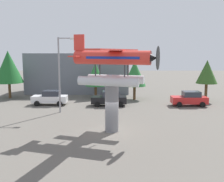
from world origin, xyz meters
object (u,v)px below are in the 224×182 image
at_px(car_near_white, 50,98).
at_px(streetlight_primary, 61,69).
at_px(storefront_building, 79,73).
at_px(tree_far_east, 207,72).
at_px(car_far_red, 190,99).
at_px(tree_center_back, 135,74).
at_px(tree_west, 8,67).
at_px(car_mid_black, 109,98).
at_px(tree_east, 96,75).
at_px(floatplane_monument, 113,64).
at_px(display_pedestal, 112,108).

relative_size(car_near_white, streetlight_primary, 0.53).
bearing_deg(storefront_building, tree_far_east, -25.49).
relative_size(car_far_red, tree_center_back, 0.80).
relative_size(tree_west, tree_far_east, 1.22).
distance_m(car_mid_black, streetlight_primary, 7.26).
height_order(storefront_building, tree_east, storefront_building).
xyz_separation_m(car_far_red, tree_east, (-11.62, 5.44, 2.41)).
xyz_separation_m(streetlight_primary, tree_far_east, (17.61, 6.62, -0.78)).
bearing_deg(car_far_red, car_near_white, -1.88).
xyz_separation_m(floatplane_monument, tree_east, (-2.49, 16.02, -2.25)).
relative_size(car_mid_black, tree_center_back, 0.80).
distance_m(floatplane_monument, tree_east, 16.36).
bearing_deg(streetlight_primary, car_mid_black, 36.02).
bearing_deg(tree_east, display_pedestal, -81.59).
distance_m(car_mid_black, tree_far_east, 13.25).
distance_m(streetlight_primary, tree_west, 12.70).
bearing_deg(storefront_building, car_mid_black, -65.86).
relative_size(tree_west, tree_east, 1.34).
height_order(display_pedestal, storefront_building, storefront_building).
bearing_deg(tree_far_east, tree_east, 170.61).
distance_m(streetlight_primary, tree_east, 9.62).
relative_size(car_near_white, car_far_red, 1.00).
height_order(car_mid_black, tree_west, tree_west).
xyz_separation_m(floatplane_monument, streetlight_primary, (-5.53, 6.99, -0.93)).
bearing_deg(floatplane_monument, tree_west, 149.76).
relative_size(car_mid_black, tree_east, 0.86).
xyz_separation_m(car_far_red, streetlight_primary, (-14.66, -3.59, 3.73)).
height_order(floatplane_monument, car_near_white, floatplane_monument).
bearing_deg(floatplane_monument, car_near_white, 142.26).
height_order(floatplane_monument, streetlight_primary, streetlight_primary).
distance_m(display_pedestal, tree_center_back, 15.31).
xyz_separation_m(car_near_white, storefront_building, (2.14, 10.91, 2.22)).
relative_size(streetlight_primary, storefront_building, 0.51).
xyz_separation_m(floatplane_monument, car_far_red, (9.14, 10.58, -4.66)).
height_order(display_pedestal, tree_center_back, tree_center_back).
relative_size(display_pedestal, tree_center_back, 0.74).
bearing_deg(car_far_red, tree_east, -25.09).
bearing_deg(car_mid_black, tree_east, -69.60).
height_order(storefront_building, tree_west, tree_west).
bearing_deg(display_pedestal, storefront_building, 103.96).
height_order(floatplane_monument, storefront_building, floatplane_monument).
xyz_separation_m(car_near_white, car_far_red, (16.87, -0.55, 0.00)).
relative_size(tree_west, tree_center_back, 1.26).
xyz_separation_m(storefront_building, tree_east, (3.11, -6.02, 0.19)).
bearing_deg(tree_west, car_near_white, -35.45).
height_order(car_mid_black, tree_east, tree_east).
bearing_deg(storefront_building, floatplane_monument, -75.76).
bearing_deg(car_far_red, tree_west, -12.83).
bearing_deg(storefront_building, car_far_red, -37.89).
height_order(floatplane_monument, tree_west, floatplane_monument).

